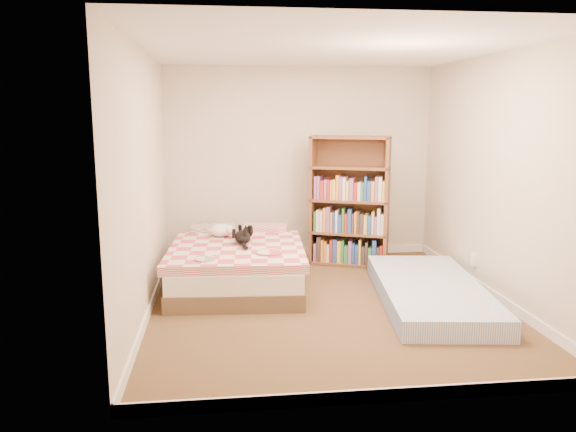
{
  "coord_description": "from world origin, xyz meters",
  "views": [
    {
      "loc": [
        -1.02,
        -5.35,
        1.9
      ],
      "look_at": [
        -0.36,
        0.3,
        0.86
      ],
      "focal_mm": 35.0,
      "sensor_mm": 36.0,
      "label": 1
    }
  ],
  "objects": [
    {
      "name": "black_cat",
      "position": [
        -0.81,
        0.83,
        0.54
      ],
      "size": [
        0.31,
        0.68,
        0.15
      ],
      "rotation": [
        0.0,
        0.0,
        -0.32
      ],
      "color": "black",
      "rests_on": "bed"
    },
    {
      "name": "room",
      "position": [
        0.0,
        0.0,
        1.2
      ],
      "size": [
        3.51,
        4.01,
        2.51
      ],
      "color": "#4F3421",
      "rests_on": "ground"
    },
    {
      "name": "floor_mattress",
      "position": [
        1.07,
        -0.05,
        0.1
      ],
      "size": [
        1.26,
        2.31,
        0.2
      ],
      "primitive_type": "cube",
      "rotation": [
        0.0,
        0.0,
        -0.13
      ],
      "color": "#7892C8",
      "rests_on": "room"
    },
    {
      "name": "white_dog",
      "position": [
        -1.04,
        1.16,
        0.55
      ],
      "size": [
        0.31,
        0.32,
        0.15
      ],
      "rotation": [
        0.0,
        0.0,
        0.08
      ],
      "color": "white",
      "rests_on": "bed"
    },
    {
      "name": "bookshelf",
      "position": [
        0.56,
        1.49,
        0.59
      ],
      "size": [
        1.09,
        0.67,
        1.63
      ],
      "rotation": [
        0.0,
        0.0,
        -0.37
      ],
      "color": "brown",
      "rests_on": "room"
    },
    {
      "name": "bed",
      "position": [
        -0.87,
        0.8,
        0.24
      ],
      "size": [
        1.54,
        2.05,
        0.53
      ],
      "rotation": [
        0.0,
        0.0,
        -0.06
      ],
      "color": "brown",
      "rests_on": "room"
    }
  ]
}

